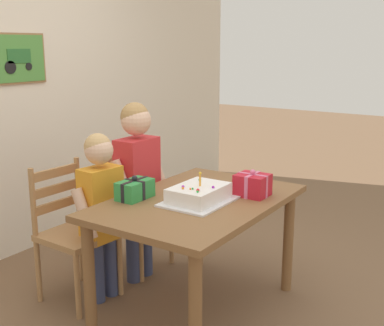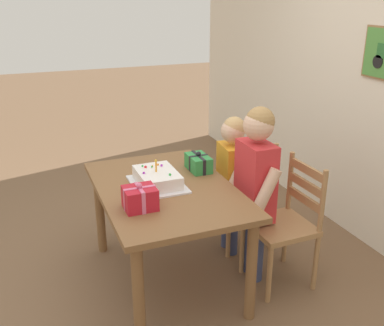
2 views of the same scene
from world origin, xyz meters
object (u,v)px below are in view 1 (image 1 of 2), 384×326
Objects in this scene: birthday_cake at (199,195)px; gift_box_red_large at (135,189)px; dining_table at (198,215)px; child_younger at (101,201)px; child_older at (138,174)px; chair_left at (73,232)px; chair_right at (132,208)px; gift_box_beside_cake at (252,185)px.

gift_box_red_large is at bearing 112.59° from birthday_cake.
dining_table is 5.68× the size of gift_box_red_large.
child_older is at bearing -0.06° from child_younger.
chair_left is at bearing 106.68° from birthday_cake.
child_younger reaches higher than chair_right.
child_younger is at bearing 179.94° from child_older.
chair_right is at bearing 67.22° from birthday_cake.
child_younger is (-0.37, 0.00, -0.10)m from child_older.
birthday_cake is (-0.05, -0.04, 0.15)m from dining_table.
child_younger reaches higher than chair_left.
chair_right is 0.81× the size of child_younger.
dining_table is 1.03× the size of child_older.
child_older is at bearing 37.62° from gift_box_red_large.
chair_left is at bearing 110.70° from dining_table.
child_older is at bearing -21.71° from chair_left.
gift_box_red_large is 0.73m from gift_box_beside_cake.
child_younger is at bearing 118.39° from gift_box_beside_cake.
gift_box_red_large reaches higher than dining_table.
chair_left is (-0.25, 0.83, -0.34)m from birthday_cake.
gift_box_beside_cake is at bearing -62.08° from chair_left.
birthday_cake is at bearing -76.05° from child_younger.
birthday_cake is 0.34× the size of child_older.
chair_left is 0.60m from chair_right.
chair_left is at bearing 117.92° from gift_box_beside_cake.
dining_table is at bearing -104.77° from child_older.
gift_box_red_large is at bearing -137.35° from chair_right.
chair_left is at bearing -180.00° from chair_right.
child_older reaches higher than child_younger.
chair_right is (0.35, 0.83, -0.34)m from birthday_cake.
chair_right is (0.60, 0.00, 0.00)m from chair_left.
gift_box_red_large is at bearing -142.38° from child_older.
birthday_cake is 0.48× the size of chair_left.
child_younger is at bearing -160.33° from chair_right.
dining_table is 0.65m from child_older.
child_younger is at bearing 91.61° from gift_box_red_large.
dining_table is at bearing -69.30° from chair_left.
child_older reaches higher than birthday_cake.
child_younger reaches higher than birthday_cake.
dining_table is at bearing -70.87° from child_younger.
gift_box_beside_cake is 0.16× the size of child_older.
chair_left is (-0.10, 0.46, -0.34)m from gift_box_red_large.
birthday_cake reaches higher than gift_box_red_large.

